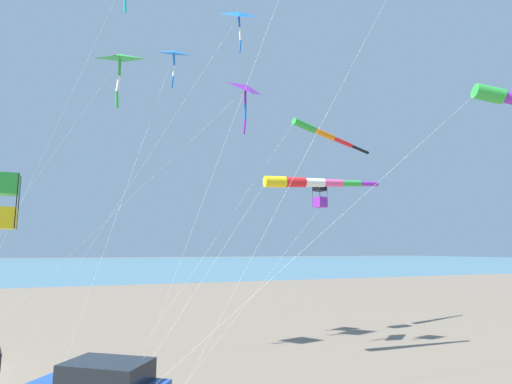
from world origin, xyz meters
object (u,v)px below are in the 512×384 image
kite_windsock_yellow_midlevel (322,133)px  kite_delta_purple_drifting (174,54)px  kite_delta_green_low_center (239,15)px  kite_delta_checkered_midright (246,89)px  kite_delta_long_streamer_left (120,58)px  kite_box_white_trailing (5,201)px  kite_box_long_streamer_right (320,194)px  kite_windsock_teal_far_right (503,97)px  kite_windsock_rainbow_low_near (308,183)px

kite_windsock_yellow_midlevel → kite_delta_purple_drifting: 11.46m
kite_delta_green_low_center → kite_delta_checkered_midright: (0.87, -0.73, -3.80)m
kite_delta_long_streamer_left → kite_box_white_trailing: size_ratio=2.28×
kite_box_long_streamer_right → kite_delta_long_streamer_left: bearing=97.4°
kite_delta_long_streamer_left → kite_delta_purple_drifting: bearing=-58.9°
kite_delta_checkered_midright → kite_delta_purple_drifting: bearing=47.3°
kite_windsock_yellow_midlevel → kite_windsock_teal_far_right: 13.48m
kite_windsock_yellow_midlevel → kite_box_white_trailing: size_ratio=2.53×
kite_delta_green_low_center → kite_delta_purple_drifting: kite_delta_green_low_center is taller
kite_windsock_yellow_midlevel → kite_delta_long_streamer_left: bearing=100.5°
kite_delta_green_low_center → kite_delta_purple_drifting: 5.09m
kite_windsock_yellow_midlevel → kite_windsock_rainbow_low_near: size_ratio=1.28×
kite_delta_purple_drifting → kite_windsock_rainbow_low_near: kite_delta_purple_drifting is taller
kite_delta_green_low_center → kite_delta_purple_drifting: (4.16, 2.84, -0.75)m
kite_windsock_teal_far_right → kite_delta_checkered_midright: 12.45m
kite_delta_green_low_center → kite_windsock_rainbow_low_near: (-0.92, -3.60, -9.26)m
kite_delta_long_streamer_left → kite_windsock_teal_far_right: kite_delta_long_streamer_left is taller
kite_windsock_teal_far_right → kite_box_long_streamer_right: 12.70m
kite_delta_long_streamer_left → kite_box_long_streamer_right: kite_delta_long_streamer_left is taller
kite_windsock_rainbow_low_near → kite_delta_checkered_midright: bearing=58.1°
kite_delta_long_streamer_left → kite_box_long_streamer_right: bearing=-82.6°
kite_windsock_rainbow_low_near → kite_box_white_trailing: kite_windsock_rainbow_low_near is taller
kite_windsock_yellow_midlevel → kite_windsock_teal_far_right: (-13.29, -0.49, -2.20)m
kite_windsock_yellow_midlevel → kite_delta_purple_drifting: (-0.68, 10.82, 3.73)m
kite_box_long_streamer_right → kite_delta_checkered_midright: (-3.09, 6.41, 5.26)m
kite_delta_green_low_center → kite_box_white_trailing: kite_delta_green_low_center is taller
kite_windsock_yellow_midlevel → kite_box_long_streamer_right: bearing=136.5°
kite_delta_checkered_midright → kite_box_white_trailing: bearing=137.1°
kite_windsock_teal_far_right → kite_box_long_streamer_right: kite_windsock_teal_far_right is taller
kite_delta_green_low_center → kite_delta_long_streamer_left: (2.25, 6.00, -2.54)m
kite_delta_purple_drifting → kite_delta_green_low_center: bearing=-145.7°
kite_delta_purple_drifting → kite_windsock_teal_far_right: 17.94m
kite_windsock_yellow_midlevel → kite_delta_purple_drifting: bearing=93.6°
kite_delta_purple_drifting → kite_windsock_teal_far_right: bearing=-138.1°
kite_delta_green_low_center → kite_windsock_yellow_midlevel: (4.84, -7.98, -4.47)m
kite_delta_long_streamer_left → kite_box_long_streamer_right: size_ratio=1.46×
kite_windsock_rainbow_low_near → kite_delta_green_low_center: bearing=75.7°
kite_windsock_teal_far_right → kite_box_long_streamer_right: bearing=6.1°
kite_delta_green_low_center → kite_delta_long_streamer_left: size_ratio=1.16×
kite_windsock_yellow_midlevel → kite_windsock_teal_far_right: size_ratio=1.05×
kite_delta_green_low_center → kite_box_long_streamer_right: bearing=-61.0°
kite_delta_purple_drifting → kite_delta_checkered_midright: (-3.29, -3.57, -3.05)m
kite_delta_checkered_midright → kite_windsock_teal_far_right: bearing=-140.3°
kite_delta_green_low_center → kite_windsock_teal_far_right: (-8.44, -8.47, -6.68)m
kite_delta_green_low_center → kite_box_white_trailing: bearing=136.8°
kite_delta_green_low_center → kite_delta_checkered_midright: size_ratio=1.25×
kite_box_white_trailing → kite_delta_long_streamer_left: bearing=-12.0°
kite_delta_long_streamer_left → kite_delta_checkered_midright: (-1.38, -6.73, -1.25)m
kite_delta_green_low_center → kite_windsock_rainbow_low_near: kite_delta_green_low_center is taller
kite_windsock_teal_far_right → kite_box_white_trailing: bearing=91.6°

